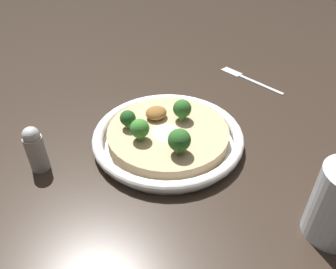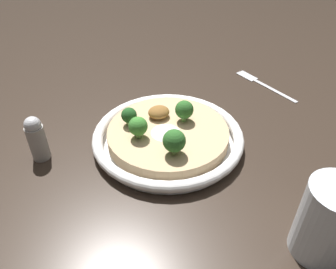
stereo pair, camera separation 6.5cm
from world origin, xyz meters
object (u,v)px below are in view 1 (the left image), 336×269
broccoli_back_left (128,119)px  pepper_shaker (35,149)px  risotto_bowl (168,136)px  broccoli_left (140,129)px  fork_utensil (245,77)px  broccoli_right (182,109)px  broccoli_front (179,140)px

broccoli_back_left → pepper_shaker: 0.18m
risotto_bowl → broccoli_back_left: size_ratio=7.96×
broccoli_left → fork_utensil: 0.41m
fork_utensil → pepper_shaker: (-0.56, -0.07, 0.04)m
broccoli_left → risotto_bowl: bearing=1.8°
broccoli_back_left → broccoli_left: (0.00, -0.05, 0.00)m
pepper_shaker → risotto_bowl: bearing=-13.8°
broccoli_left → pepper_shaker: size_ratio=0.47×
broccoli_left → broccoli_right: (0.10, 0.02, 0.00)m
broccoli_back_left → broccoli_front: bearing=-69.0°
fork_utensil → pepper_shaker: bearing=86.3°
broccoli_right → broccoli_front: bearing=-125.7°
risotto_bowl → broccoli_back_left: bearing=144.2°
risotto_bowl → broccoli_right: size_ratio=6.72×
broccoli_front → broccoli_left: broccoli_front is taller
broccoli_left → broccoli_right: size_ratio=0.98×
risotto_bowl → broccoli_right: 0.06m
broccoli_back_left → broccoli_front: broccoli_front is taller
broccoli_back_left → broccoli_left: 0.05m
broccoli_right → pepper_shaker: bearing=171.1°
broccoli_left → broccoli_right: bearing=9.2°
risotto_bowl → broccoli_front: broccoli_front is taller
broccoli_right → pepper_shaker: (-0.28, 0.04, -0.01)m
broccoli_back_left → broccoli_left: broccoli_left is taller
broccoli_back_left → fork_utensil: (0.39, 0.09, -0.05)m
broccoli_left → broccoli_back_left: bearing=93.2°
broccoli_left → pepper_shaker: bearing=161.1°
broccoli_back_left → broccoli_left: bearing=-86.8°
risotto_bowl → fork_utensil: (0.32, 0.13, -0.02)m
broccoli_back_left → broccoli_front: 0.13m
broccoli_back_left → pepper_shaker: (-0.18, 0.01, -0.01)m
broccoli_front → risotto_bowl: bearing=74.8°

